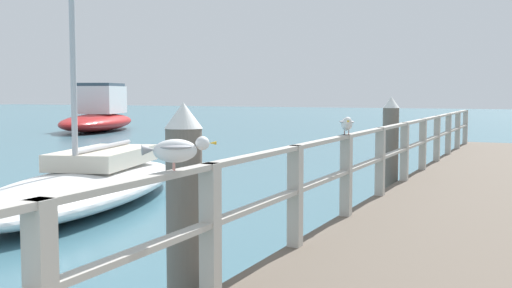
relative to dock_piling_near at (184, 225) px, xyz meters
name	(u,v)px	position (x,y,z in m)	size (l,w,h in m)	color
pier_deck	(491,211)	(1.80, 5.53, -0.70)	(3.01, 19.85, 0.52)	brown
pier_railing	(393,148)	(0.38, 5.53, 0.16)	(0.12, 18.37, 0.96)	#B2ADA3
dock_piling_near	(184,225)	(0.00, 0.00, 0.00)	(0.29, 0.29, 1.90)	#6B6056
dock_piling_far	(390,150)	(0.00, 7.01, 0.00)	(0.29, 0.29, 1.90)	#6B6056
seagull_foreground	(177,149)	(0.39, -0.73, 0.66)	(0.40, 0.34, 0.21)	white
seagull_background	(347,123)	(0.38, 3.03, 0.66)	(0.24, 0.46, 0.21)	white
boat_1	(99,115)	(-18.56, 22.41, -0.15)	(5.29, 8.29, 2.44)	red
boat_2	(87,184)	(-4.84, 4.73, -0.59)	(3.92, 7.33, 7.69)	white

